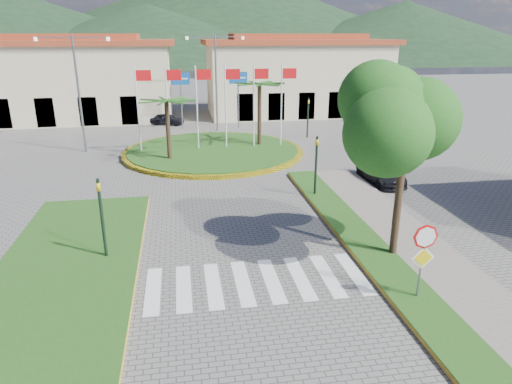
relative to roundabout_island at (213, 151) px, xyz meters
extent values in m
plane|color=slate|center=(0.00, -22.00, -0.17)|extent=(160.00, 160.00, 0.00)
cube|color=gray|center=(6.00, -20.00, -0.10)|extent=(4.00, 28.00, 0.15)
cube|color=#234C15|center=(4.80, -20.00, -0.08)|extent=(1.60, 28.00, 0.18)
cube|color=#234C15|center=(-6.50, -16.00, -0.08)|extent=(5.00, 14.00, 0.18)
cube|color=silver|center=(0.00, -18.00, -0.17)|extent=(8.00, 3.00, 0.01)
cylinder|color=yellow|center=(0.00, 0.00, -0.05)|extent=(12.70, 12.70, 0.24)
cylinder|color=#234C15|center=(0.00, 0.00, -0.02)|extent=(12.00, 12.00, 0.30)
cylinder|color=black|center=(-3.00, -2.00, 1.85)|extent=(0.28, 0.28, 4.05)
cylinder|color=black|center=(3.50, 1.00, 2.17)|extent=(0.28, 0.28, 4.68)
cylinder|color=silver|center=(-5.00, 0.50, 2.83)|extent=(0.10, 0.10, 6.00)
cube|color=red|center=(-4.45, 0.50, 5.23)|extent=(1.00, 0.03, 0.70)
cylinder|color=silver|center=(-3.00, 0.50, 2.83)|extent=(0.10, 0.10, 6.00)
cube|color=red|center=(-2.45, 0.50, 5.23)|extent=(1.00, 0.03, 0.70)
cylinder|color=silver|center=(-1.00, 0.50, 2.83)|extent=(0.10, 0.10, 6.00)
cube|color=red|center=(-0.45, 0.50, 5.23)|extent=(1.00, 0.03, 0.70)
cylinder|color=silver|center=(1.00, 0.50, 2.83)|extent=(0.10, 0.10, 6.00)
cube|color=red|center=(1.55, 0.50, 5.23)|extent=(1.00, 0.03, 0.70)
cylinder|color=silver|center=(3.00, 0.50, 2.83)|extent=(0.10, 0.10, 6.00)
cube|color=red|center=(3.55, 0.50, 5.23)|extent=(1.00, 0.03, 0.70)
cylinder|color=silver|center=(5.00, 0.50, 2.83)|extent=(0.10, 0.10, 6.00)
cube|color=red|center=(5.55, 0.50, 5.23)|extent=(1.00, 0.03, 0.70)
cylinder|color=slate|center=(4.90, -20.00, 1.08)|extent=(0.07, 0.07, 2.50)
cylinder|color=red|center=(4.90, -20.05, 2.08)|extent=(0.80, 0.03, 0.80)
cube|color=yellow|center=(4.90, -20.06, 1.38)|extent=(0.78, 0.03, 0.78)
cylinder|color=black|center=(5.50, -17.00, 2.03)|extent=(0.28, 0.28, 4.40)
ellipsoid|color=#175416|center=(5.50, -17.00, 5.03)|extent=(3.60, 3.60, 3.20)
cylinder|color=black|center=(-5.20, -15.50, 1.43)|extent=(0.12, 0.12, 3.20)
imported|color=gold|center=(-5.20, -15.50, 2.43)|extent=(0.15, 0.18, 0.90)
cylinder|color=black|center=(4.50, -10.00, 1.43)|extent=(0.12, 0.12, 3.20)
imported|color=gold|center=(4.50, -10.00, 2.43)|extent=(0.15, 0.18, 0.90)
cylinder|color=black|center=(8.00, 4.00, 1.43)|extent=(0.12, 0.12, 3.20)
imported|color=gold|center=(8.00, 4.00, 2.43)|extent=(0.18, 0.15, 0.90)
cylinder|color=slate|center=(-2.00, 9.00, 2.43)|extent=(0.12, 0.12, 5.20)
cube|color=#0F51A6|center=(-2.00, 8.94, 4.23)|extent=(1.60, 0.05, 1.00)
cylinder|color=slate|center=(3.00, 9.00, 2.43)|extent=(0.12, 0.12, 5.20)
cube|color=#0F51A6|center=(3.00, 8.94, 4.23)|extent=(1.60, 0.05, 1.00)
cylinder|color=slate|center=(1.00, 8.00, 3.83)|extent=(0.16, 0.16, 8.00)
cube|color=slate|center=(-0.20, 8.00, 7.63)|extent=(2.40, 0.08, 0.08)
cube|color=slate|center=(2.20, 8.00, 7.63)|extent=(2.40, 0.08, 0.08)
cylinder|color=slate|center=(-9.00, 2.00, 3.83)|extent=(0.16, 0.16, 8.00)
cube|color=slate|center=(-10.20, 2.00, 7.63)|extent=(2.40, 0.08, 0.08)
cube|color=slate|center=(-7.80, 2.00, 7.63)|extent=(2.40, 0.08, 0.08)
cube|color=beige|center=(-14.00, 16.00, 3.33)|extent=(22.00, 9.00, 7.00)
cube|color=brown|center=(-14.00, 16.00, 7.08)|extent=(23.32, 9.54, 0.50)
cube|color=brown|center=(-14.00, 16.00, 7.58)|extent=(16.50, 4.95, 0.60)
cube|color=beige|center=(10.00, 16.00, 3.33)|extent=(18.00, 9.00, 7.00)
cube|color=brown|center=(10.00, 16.00, 7.08)|extent=(19.08, 9.54, 0.50)
cube|color=brown|center=(10.00, 16.00, 7.58)|extent=(13.50, 4.95, 0.60)
cone|color=black|center=(15.00, 138.00, 14.83)|extent=(180.00, 180.00, 30.00)
cone|color=black|center=(70.00, 113.00, 8.83)|extent=(120.00, 120.00, 18.00)
cone|color=black|center=(-10.00, 108.00, 7.83)|extent=(110.00, 110.00, 16.00)
imported|color=silver|center=(-12.23, 13.74, 0.48)|extent=(5.17, 3.64, 1.31)
imported|color=black|center=(-3.40, 11.54, 0.37)|extent=(3.43, 2.25, 1.09)
imported|color=black|center=(8.55, 14.63, 0.38)|extent=(3.53, 2.22, 1.10)
imported|color=black|center=(8.88, -8.25, 0.40)|extent=(1.91, 4.04, 1.14)
camera|label=1|loc=(-2.22, -31.55, 7.86)|focal=32.00mm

